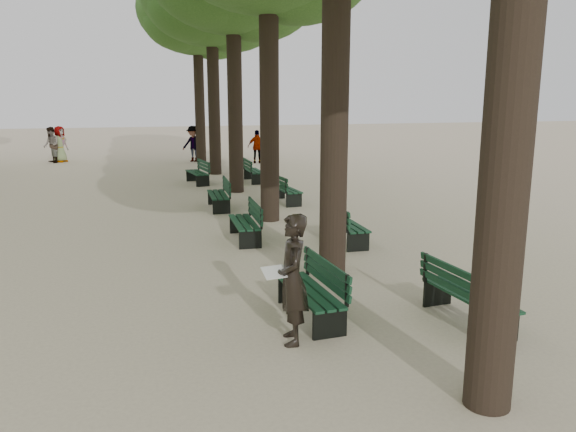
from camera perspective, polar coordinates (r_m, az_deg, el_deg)
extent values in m
plane|color=beige|center=(8.01, 1.79, -13.06)|extent=(120.00, 120.00, 0.00)
cylinder|color=#33261C|center=(6.16, 21.99, 14.49)|extent=(0.52, 0.52, 7.50)
cylinder|color=#33261C|center=(10.58, 4.83, 13.92)|extent=(0.52, 0.52, 7.50)
cylinder|color=#33261C|center=(15.36, -1.93, 13.35)|extent=(0.52, 0.52, 7.50)
cylinder|color=#33261C|center=(20.25, -5.44, 12.99)|extent=(0.52, 0.52, 7.50)
cylinder|color=#33261C|center=(25.18, -7.58, 12.74)|extent=(0.52, 0.52, 7.50)
cylinder|color=#33261C|center=(30.14, -9.01, 12.57)|extent=(0.52, 0.52, 7.50)
ellipsoid|color=#2C5A1F|center=(30.44, -9.27, 20.02)|extent=(6.00, 6.00, 4.50)
cube|color=black|center=(8.84, 2.12, -8.98)|extent=(0.62, 1.83, 0.45)
cube|color=black|center=(8.76, 2.13, -7.61)|extent=(0.64, 1.83, 0.04)
cube|color=black|center=(8.78, 3.85, -5.74)|extent=(0.14, 1.80, 0.40)
cube|color=black|center=(13.52, -4.49, -1.56)|extent=(0.60, 1.82, 0.45)
cube|color=black|center=(13.47, -4.51, -0.63)|extent=(0.62, 1.82, 0.04)
cube|color=black|center=(13.46, -3.35, 0.55)|extent=(0.12, 1.80, 0.40)
cube|color=black|center=(17.39, -7.13, 1.44)|extent=(0.61, 1.82, 0.45)
cube|color=black|center=(17.35, -7.15, 2.17)|extent=(0.63, 1.82, 0.04)
cube|color=black|center=(17.34, -6.25, 3.09)|extent=(0.13, 1.80, 0.40)
cube|color=black|center=(22.61, -9.22, 3.82)|extent=(0.76, 1.85, 0.45)
cube|color=black|center=(22.58, -9.24, 4.39)|extent=(0.78, 1.86, 0.04)
cube|color=black|center=(22.62, -8.58, 5.11)|extent=(0.28, 1.79, 0.40)
cube|color=black|center=(9.11, 17.87, -8.94)|extent=(0.65, 1.83, 0.45)
cube|color=black|center=(9.03, 17.96, -7.60)|extent=(0.67, 1.83, 0.04)
cube|color=black|center=(8.79, 16.62, -6.21)|extent=(0.17, 1.80, 0.40)
cube|color=black|center=(13.34, 6.01, -1.78)|extent=(0.57, 1.81, 0.45)
cube|color=black|center=(13.29, 6.03, -0.84)|extent=(0.59, 1.81, 0.04)
cube|color=black|center=(13.14, 4.91, 0.24)|extent=(0.09, 1.80, 0.40)
cube|color=black|center=(18.29, -0.20, 2.05)|extent=(0.66, 1.83, 0.45)
cube|color=black|center=(18.25, -0.20, 2.75)|extent=(0.68, 1.84, 0.04)
cube|color=black|center=(18.12, -1.04, 3.54)|extent=(0.18, 1.80, 0.40)
cube|color=black|center=(22.86, -3.44, 4.04)|extent=(0.54, 1.81, 0.45)
cube|color=black|center=(22.83, -3.45, 4.60)|extent=(0.56, 1.81, 0.04)
cube|color=black|center=(22.74, -4.15, 5.25)|extent=(0.06, 1.80, 0.40)
imported|color=black|center=(7.79, 0.46, -6.46)|extent=(0.48, 0.78, 1.85)
cube|color=white|center=(7.69, -1.34, -5.72)|extent=(0.37, 0.29, 0.12)
imported|color=#262628|center=(32.12, -22.14, 6.78)|extent=(0.84, 0.97, 1.89)
imported|color=#262628|center=(31.79, -22.91, 6.66)|extent=(0.71, 0.99, 1.88)
imported|color=#262628|center=(29.26, -3.13, 7.04)|extent=(1.06, 0.56, 1.71)
imported|color=#262628|center=(30.42, -9.61, 7.25)|extent=(1.21, 1.02, 1.89)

